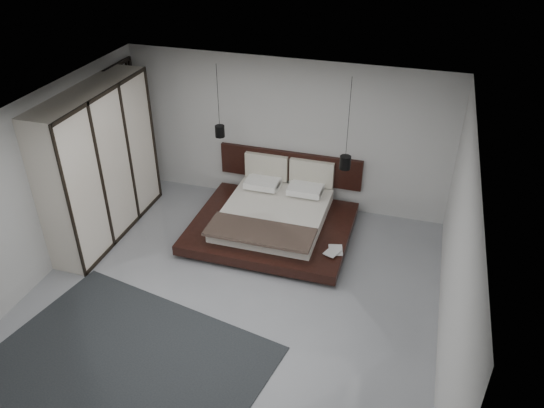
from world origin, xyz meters
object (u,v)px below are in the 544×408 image
(pendant_left, at_px, (220,131))
(pendant_right, at_px, (345,162))
(bed, at_px, (274,217))
(rug, at_px, (126,365))
(wardrobe, at_px, (100,165))
(lattice_screen, at_px, (127,132))

(pendant_left, bearing_deg, pendant_right, -0.00)
(bed, relative_size, pendant_right, 1.71)
(pendant_left, distance_m, rug, 4.24)
(bed, height_order, pendant_right, pendant_right)
(wardrobe, bearing_deg, bed, 15.63)
(rug, bearing_deg, bed, 74.64)
(lattice_screen, relative_size, rug, 0.74)
(lattice_screen, height_order, wardrobe, lattice_screen)
(pendant_left, distance_m, pendant_right, 2.25)
(wardrobe, bearing_deg, rug, -55.86)
(wardrobe, relative_size, rug, 0.75)
(lattice_screen, bearing_deg, wardrobe, -79.24)
(lattice_screen, bearing_deg, bed, -10.02)
(rug, bearing_deg, wardrobe, 124.14)
(pendant_left, height_order, pendant_right, same)
(pendant_left, bearing_deg, bed, -20.73)
(lattice_screen, distance_m, rug, 4.73)
(pendant_right, bearing_deg, rug, -117.90)
(lattice_screen, distance_m, pendant_right, 4.17)
(pendant_left, xyz_separation_m, rug, (0.15, -3.92, -1.60))
(bed, xyz_separation_m, pendant_left, (-1.12, 0.42, 1.33))
(bed, distance_m, wardrobe, 3.08)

